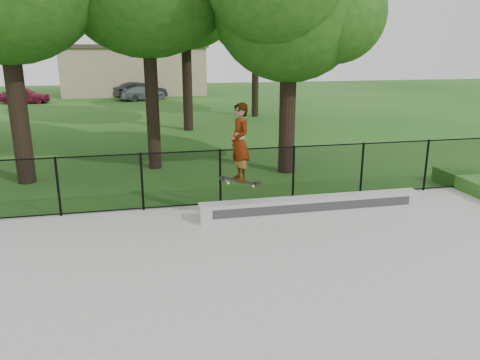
{
  "coord_description": "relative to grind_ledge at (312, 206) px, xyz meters",
  "views": [
    {
      "loc": [
        -2.01,
        -5.66,
        4.07
      ],
      "look_at": [
        0.15,
        4.2,
        1.2
      ],
      "focal_mm": 35.0,
      "sensor_mm": 36.0,
      "label": 1
    }
  ],
  "objects": [
    {
      "name": "car_a",
      "position": [
        -12.33,
        27.7,
        0.33
      ],
      "size": [
        3.7,
        1.78,
        1.23
      ],
      "primitive_type": "imported",
      "rotation": [
        0.0,
        0.0,
        1.48
      ],
      "color": "maroon",
      "rests_on": "ground"
    },
    {
      "name": "ground",
      "position": [
        -2.11,
        -4.7,
        -0.28
      ],
      "size": [
        100.0,
        100.0,
        0.0
      ],
      "primitive_type": "plane",
      "color": "#1B5317",
      "rests_on": "ground"
    },
    {
      "name": "distant_building",
      "position": [
        -4.11,
        33.3,
        1.88
      ],
      "size": [
        12.4,
        6.4,
        4.3
      ],
      "color": "tan",
      "rests_on": "ground"
    },
    {
      "name": "concrete_slab",
      "position": [
        -2.11,
        -4.7,
        -0.25
      ],
      "size": [
        14.0,
        12.0,
        0.06
      ],
      "primitive_type": "cube",
      "color": "#979792",
      "rests_on": "ground"
    },
    {
      "name": "car_c",
      "position": [
        -3.61,
        28.02,
        0.26
      ],
      "size": [
        3.75,
        2.81,
        1.08
      ],
      "primitive_type": "imported",
      "rotation": [
        0.0,
        0.0,
        2.0
      ],
      "color": "#8A959D",
      "rests_on": "ground"
    },
    {
      "name": "car_b",
      "position": [
        -3.76,
        28.72,
        0.4
      ],
      "size": [
        4.03,
        2.71,
        1.37
      ],
      "primitive_type": "imported",
      "rotation": [
        0.0,
        0.0,
        1.94
      ],
      "color": "black",
      "rests_on": "ground"
    },
    {
      "name": "skater_airborne",
      "position": [
        -1.85,
        -0.02,
        1.65
      ],
      "size": [
        0.82,
        0.73,
        2.01
      ],
      "color": "black",
      "rests_on": "ground"
    },
    {
      "name": "chainlink_fence",
      "position": [
        -2.11,
        1.2,
        0.53
      ],
      "size": [
        16.06,
        0.06,
        1.5
      ],
      "color": "black",
      "rests_on": "concrete_slab"
    },
    {
      "name": "grind_ledge",
      "position": [
        0.0,
        0.0,
        0.0
      ],
      "size": [
        5.65,
        0.4,
        0.44
      ],
      "primitive_type": "cube",
      "color": "#B2B2AD",
      "rests_on": "concrete_slab"
    }
  ]
}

